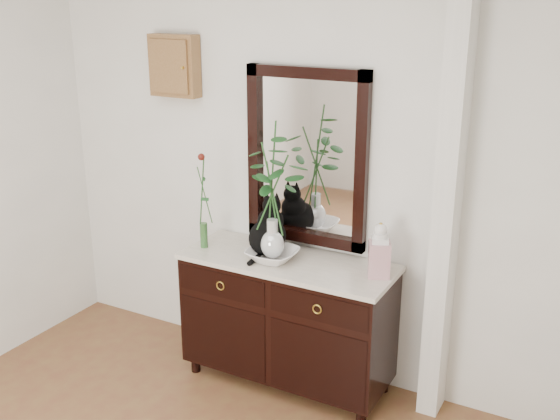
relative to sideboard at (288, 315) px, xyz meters
The scene contains 10 objects.
wall_back 0.92m from the sideboard, 111.80° to the left, with size 3.60×0.04×2.70m, color silver.
pilaster 1.27m from the sideboard, 10.70° to the left, with size 0.12×0.20×2.70m, color silver.
sideboard is the anchor object (origin of this frame).
wall_mirror 0.99m from the sideboard, 90.00° to the left, with size 0.80×0.06×1.10m.
key_cabinet 1.77m from the sideboard, 167.54° to the left, with size 0.35×0.10×0.40m, color brown.
cat 0.58m from the sideboard, 166.80° to the left, with size 0.25×0.31×0.36m, color black, non-canonical shape.
lotus_bowl 0.42m from the sideboard, 142.59° to the right, with size 0.31×0.31×0.07m, color white.
vase_branches 0.83m from the sideboard, 142.59° to the right, with size 0.41×0.41×0.86m, color silver, non-canonical shape.
bud_vase_rose 0.90m from the sideboard, behind, with size 0.08×0.08×0.63m, color #33642F, non-canonical shape.
ginger_jar 0.79m from the sideboard, ahead, with size 0.12×0.12×0.33m, color white, non-canonical shape.
Camera 1 is at (1.82, -1.54, 2.40)m, focal length 42.00 mm.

